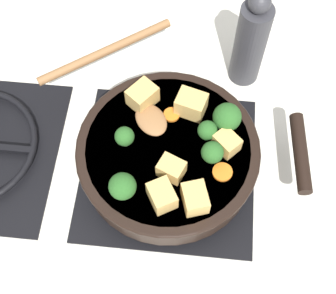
# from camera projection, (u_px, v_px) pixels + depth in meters

# --- Properties ---
(ground_plane) EXTENTS (2.40, 2.40, 0.00)m
(ground_plane) POSITION_uv_depth(u_px,v_px,m) (168.00, 168.00, 0.85)
(ground_plane) COLOR silver
(front_burner_grate) EXTENTS (0.31, 0.31, 0.03)m
(front_burner_grate) POSITION_uv_depth(u_px,v_px,m) (168.00, 165.00, 0.84)
(front_burner_grate) COLOR black
(front_burner_grate) RESTS_ON ground_plane
(skillet_pan) EXTENTS (0.31, 0.39, 0.06)m
(skillet_pan) POSITION_uv_depth(u_px,v_px,m) (169.00, 154.00, 0.80)
(skillet_pan) COLOR black
(skillet_pan) RESTS_ON front_burner_grate
(wooden_spoon) EXTENTS (0.26, 0.25, 0.02)m
(wooden_spoon) POSITION_uv_depth(u_px,v_px,m) (123.00, 77.00, 0.83)
(wooden_spoon) COLOR olive
(wooden_spoon) RESTS_ON skillet_pan
(tofu_cube_center_large) EXTENTS (0.05, 0.05, 0.03)m
(tofu_cube_center_large) POSITION_uv_depth(u_px,v_px,m) (227.00, 143.00, 0.76)
(tofu_cube_center_large) COLOR tan
(tofu_cube_center_large) RESTS_ON skillet_pan
(tofu_cube_near_handle) EXTENTS (0.05, 0.06, 0.04)m
(tofu_cube_near_handle) POSITION_uv_depth(u_px,v_px,m) (191.00, 104.00, 0.79)
(tofu_cube_near_handle) COLOR tan
(tofu_cube_near_handle) RESTS_ON skillet_pan
(tofu_cube_east_chunk) EXTENTS (0.04, 0.05, 0.03)m
(tofu_cube_east_chunk) POSITION_uv_depth(u_px,v_px,m) (171.00, 169.00, 0.74)
(tofu_cube_east_chunk) COLOR tan
(tofu_cube_east_chunk) RESTS_ON skillet_pan
(tofu_cube_west_chunk) EXTENTS (0.05, 0.05, 0.04)m
(tofu_cube_west_chunk) POSITION_uv_depth(u_px,v_px,m) (195.00, 198.00, 0.71)
(tofu_cube_west_chunk) COLOR tan
(tofu_cube_west_chunk) RESTS_ON skillet_pan
(tofu_cube_back_piece) EXTENTS (0.06, 0.06, 0.04)m
(tofu_cube_back_piece) POSITION_uv_depth(u_px,v_px,m) (142.00, 96.00, 0.80)
(tofu_cube_back_piece) COLOR tan
(tofu_cube_back_piece) RESTS_ON skillet_pan
(tofu_cube_front_piece) EXTENTS (0.06, 0.05, 0.04)m
(tofu_cube_front_piece) POSITION_uv_depth(u_px,v_px,m) (164.00, 196.00, 0.71)
(tofu_cube_front_piece) COLOR tan
(tofu_cube_front_piece) RESTS_ON skillet_pan
(broccoli_floret_near_spoon) EXTENTS (0.03, 0.03, 0.04)m
(broccoli_floret_near_spoon) POSITION_uv_depth(u_px,v_px,m) (207.00, 131.00, 0.76)
(broccoli_floret_near_spoon) COLOR #709956
(broccoli_floret_near_spoon) RESTS_ON skillet_pan
(broccoli_floret_center_top) EXTENTS (0.05, 0.05, 0.05)m
(broccoli_floret_center_top) POSITION_uv_depth(u_px,v_px,m) (227.00, 117.00, 0.76)
(broccoli_floret_center_top) COLOR #709956
(broccoli_floret_center_top) RESTS_ON skillet_pan
(broccoli_floret_east_rim) EXTENTS (0.04, 0.04, 0.04)m
(broccoli_floret_east_rim) POSITION_uv_depth(u_px,v_px,m) (212.00, 153.00, 0.74)
(broccoli_floret_east_rim) COLOR #709956
(broccoli_floret_east_rim) RESTS_ON skillet_pan
(broccoli_floret_west_rim) EXTENTS (0.03, 0.03, 0.04)m
(broccoli_floret_west_rim) POSITION_uv_depth(u_px,v_px,m) (125.00, 137.00, 0.76)
(broccoli_floret_west_rim) COLOR #709956
(broccoli_floret_west_rim) RESTS_ON skillet_pan
(broccoli_floret_north_edge) EXTENTS (0.04, 0.04, 0.05)m
(broccoli_floret_north_edge) POSITION_uv_depth(u_px,v_px,m) (122.00, 186.00, 0.71)
(broccoli_floret_north_edge) COLOR #709956
(broccoli_floret_north_edge) RESTS_ON skillet_pan
(carrot_slice_orange_thin) EXTENTS (0.03, 0.03, 0.01)m
(carrot_slice_orange_thin) POSITION_uv_depth(u_px,v_px,m) (174.00, 115.00, 0.80)
(carrot_slice_orange_thin) COLOR orange
(carrot_slice_orange_thin) RESTS_ON skillet_pan
(carrot_slice_near_center) EXTENTS (0.03, 0.03, 0.01)m
(carrot_slice_near_center) POSITION_uv_depth(u_px,v_px,m) (222.00, 172.00, 0.75)
(carrot_slice_near_center) COLOR orange
(carrot_slice_near_center) RESTS_ON skillet_pan
(pepper_mill) EXTENTS (0.06, 0.06, 0.22)m
(pepper_mill) POSITION_uv_depth(u_px,v_px,m) (250.00, 42.00, 0.85)
(pepper_mill) COLOR #333338
(pepper_mill) RESTS_ON ground_plane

